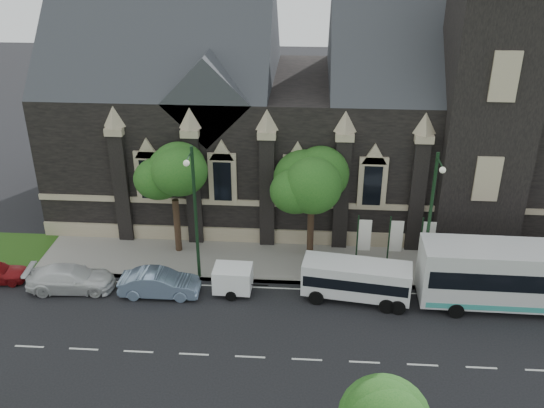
# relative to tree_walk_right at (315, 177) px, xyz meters

# --- Properties ---
(ground) EXTENTS (160.00, 160.00, 0.00)m
(ground) POSITION_rel_tree_walk_right_xyz_m (-3.21, -10.71, -5.82)
(ground) COLOR black
(ground) RESTS_ON ground
(sidewalk) EXTENTS (80.00, 5.00, 0.15)m
(sidewalk) POSITION_rel_tree_walk_right_xyz_m (-3.21, -1.21, -5.74)
(sidewalk) COLOR gray
(sidewalk) RESTS_ON ground
(museum) EXTENTS (40.00, 17.70, 29.90)m
(museum) POSITION_rel_tree_walk_right_xyz_m (1.90, 8.07, 2.35)
(museum) COLOR black
(museum) RESTS_ON ground
(tree_walk_right) EXTENTS (4.08, 4.08, 7.80)m
(tree_walk_right) POSITION_rel_tree_walk_right_xyz_m (0.00, 0.00, 0.00)
(tree_walk_right) COLOR black
(tree_walk_right) RESTS_ON ground
(tree_walk_left) EXTENTS (3.91, 3.91, 7.64)m
(tree_walk_left) POSITION_rel_tree_walk_right_xyz_m (-9.01, -0.01, -0.08)
(tree_walk_left) COLOR black
(tree_walk_left) RESTS_ON ground
(street_lamp_near) EXTENTS (0.36, 1.88, 9.00)m
(street_lamp_near) POSITION_rel_tree_walk_right_xyz_m (6.79, -3.62, -0.71)
(street_lamp_near) COLOR black
(street_lamp_near) RESTS_ON ground
(street_lamp_mid) EXTENTS (0.36, 1.88, 9.00)m
(street_lamp_mid) POSITION_rel_tree_walk_right_xyz_m (-7.21, -3.62, -0.71)
(street_lamp_mid) COLOR black
(street_lamp_mid) RESTS_ON ground
(banner_flag_left) EXTENTS (0.90, 0.10, 4.00)m
(banner_flag_left) POSITION_rel_tree_walk_right_xyz_m (3.08, -1.71, -3.43)
(banner_flag_left) COLOR black
(banner_flag_left) RESTS_ON ground
(banner_flag_center) EXTENTS (0.90, 0.10, 4.00)m
(banner_flag_center) POSITION_rel_tree_walk_right_xyz_m (5.08, -1.71, -3.43)
(banner_flag_center) COLOR black
(banner_flag_center) RESTS_ON ground
(banner_flag_right) EXTENTS (0.90, 0.10, 4.00)m
(banner_flag_right) POSITION_rel_tree_walk_right_xyz_m (7.08, -1.71, -3.43)
(banner_flag_right) COLOR black
(banner_flag_right) RESTS_ON ground
(tour_coach) EXTENTS (13.61, 3.28, 3.96)m
(tour_coach) POSITION_rel_tree_walk_right_xyz_m (13.08, -5.11, -3.67)
(tour_coach) COLOR silver
(tour_coach) RESTS_ON ground
(shuttle_bus) EXTENTS (6.60, 3.05, 2.46)m
(shuttle_bus) POSITION_rel_tree_walk_right_xyz_m (2.62, -5.02, -4.38)
(shuttle_bus) COLOR silver
(shuttle_bus) RESTS_ON ground
(box_trailer) EXTENTS (3.35, 1.96, 1.78)m
(box_trailer) POSITION_rel_tree_walk_right_xyz_m (-4.86, -4.84, -4.81)
(box_trailer) COLOR white
(box_trailer) RESTS_ON ground
(sedan) EXTENTS (4.90, 1.78, 1.60)m
(sedan) POSITION_rel_tree_walk_right_xyz_m (-9.28, -5.37, -5.01)
(sedan) COLOR #7C93B3
(sedan) RESTS_ON ground
(car_far_white) EXTENTS (5.48, 2.53, 1.55)m
(car_far_white) POSITION_rel_tree_walk_right_xyz_m (-14.89, -5.17, -5.04)
(car_far_white) COLOR silver
(car_far_white) RESTS_ON ground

